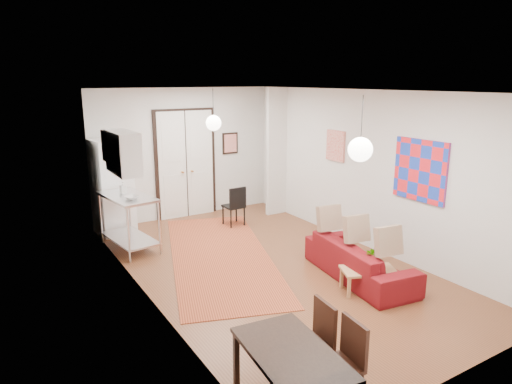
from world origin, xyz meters
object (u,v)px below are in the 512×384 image
dining_table (292,359)px  black_side_chair (232,202)px  fridge (112,187)px  coffee_table (369,272)px  sofa (359,260)px  dining_chair_near (305,334)px  kitchen_counter (128,214)px  dining_chair_far (332,355)px

dining_table → black_side_chair: size_ratio=1.50×
fridge → dining_table: 6.22m
coffee_table → dining_table: bearing=-148.8°
coffee_table → fridge: size_ratio=0.47×
sofa → dining_chair_near: (-2.24, -1.51, 0.18)m
kitchen_counter → dining_chair_far: (0.48, -5.13, -0.19)m
sofa → kitchen_counter: 4.20m
kitchen_counter → black_side_chair: bearing=-0.7°
coffee_table → black_side_chair: bearing=92.7°
sofa → black_side_chair: size_ratio=2.38×
kitchen_counter → dining_table: size_ratio=1.08×
dining_chair_near → dining_chair_far: (0.00, -0.44, 0.00)m
dining_chair_near → dining_chair_far: 0.44m
kitchen_counter → dining_chair_far: kitchen_counter is taller
dining_chair_far → sofa: bearing=137.2°
sofa → dining_chair_near: dining_chair_near is taller
dining_chair_near → dining_chair_far: size_ratio=1.00×
black_side_chair → fridge: bearing=-21.2°
kitchen_counter → sofa: bearing=-57.5°
coffee_table → dining_chair_far: bearing=-143.0°
dining_table → fridge: bearing=89.9°
dining_chair_far → black_side_chair: 5.73m
dining_table → black_side_chair: bearing=66.8°
sofa → black_side_chair: (-0.41, 3.48, 0.20)m
kitchen_counter → dining_table: kitchen_counter is taller
fridge → sofa: bearing=-65.6°
coffee_table → dining_chair_far: 2.53m
kitchen_counter → dining_chair_near: 4.72m
sofa → fridge: fridge is taller
kitchen_counter → dining_chair_far: 5.15m
sofa → dining_chair_far: bearing=138.9°
dining_table → dining_chair_near: (0.48, 0.43, -0.12)m
coffee_table → black_side_chair: 3.92m
coffee_table → dining_chair_near: 2.30m
kitchen_counter → fridge: (0.01, 1.09, 0.28)m
sofa → black_side_chair: black_side_chair is taller
sofa → dining_chair_far: 2.97m
dining_chair_far → dining_table: bearing=-84.4°
kitchen_counter → dining_chair_far: bearing=-92.7°
sofa → dining_table: 3.36m
dining_chair_near → fridge: bearing=-169.1°
sofa → fridge: (-2.71, 4.27, 0.66)m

